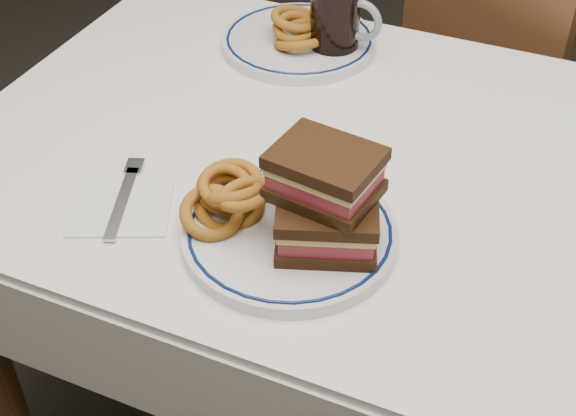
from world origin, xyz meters
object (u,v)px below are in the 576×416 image
at_px(chair_far, 495,104).
at_px(main_plate, 290,234).
at_px(reuben_sandwich, 326,199).
at_px(beer_mug, 337,15).
at_px(far_plate, 299,41).

bearing_deg(chair_far, main_plate, -98.05).
bearing_deg(reuben_sandwich, main_plate, -178.49).
relative_size(main_plate, reuben_sandwich, 1.81).
distance_m(main_plate, beer_mug, 0.52).
bearing_deg(reuben_sandwich, chair_far, 85.04).
bearing_deg(reuben_sandwich, beer_mug, 109.46).
height_order(chair_far, beer_mug, beer_mug).
height_order(reuben_sandwich, beer_mug, reuben_sandwich).
relative_size(reuben_sandwich, beer_mug, 1.05).
height_order(main_plate, far_plate, same).
bearing_deg(far_plate, beer_mug, -0.24).
bearing_deg(main_plate, far_plate, 111.72).
bearing_deg(main_plate, chair_far, 81.95).
xyz_separation_m(chair_far, reuben_sandwich, (-0.08, -0.91, 0.37)).
relative_size(reuben_sandwich, far_plate, 0.56).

